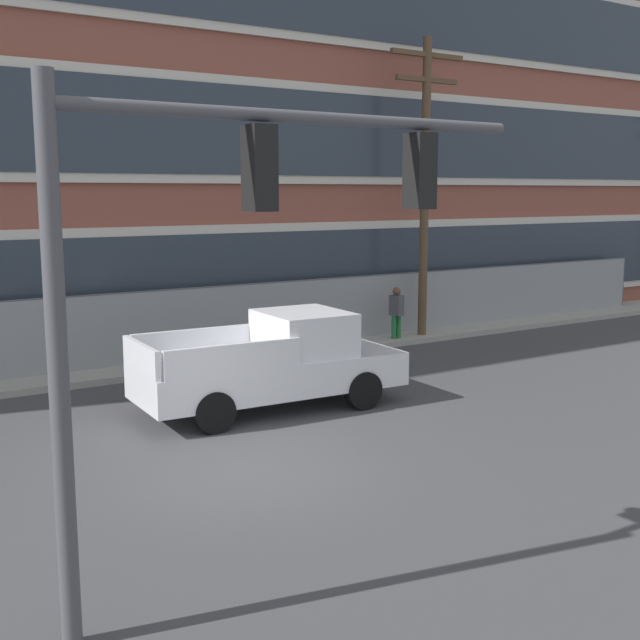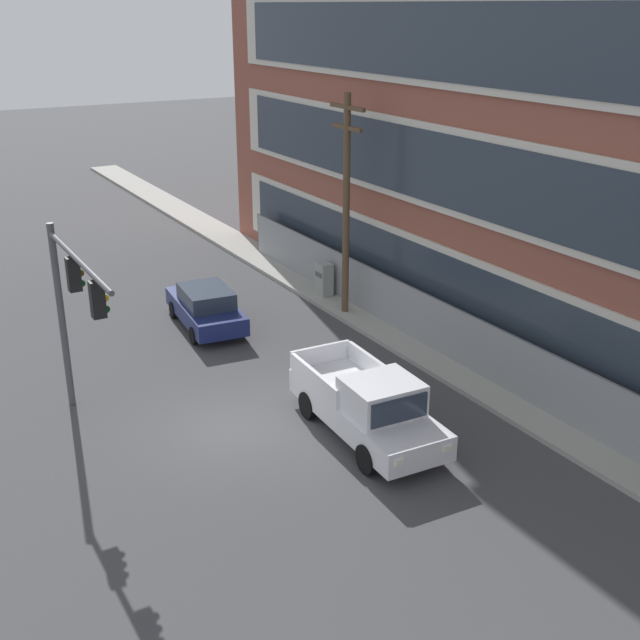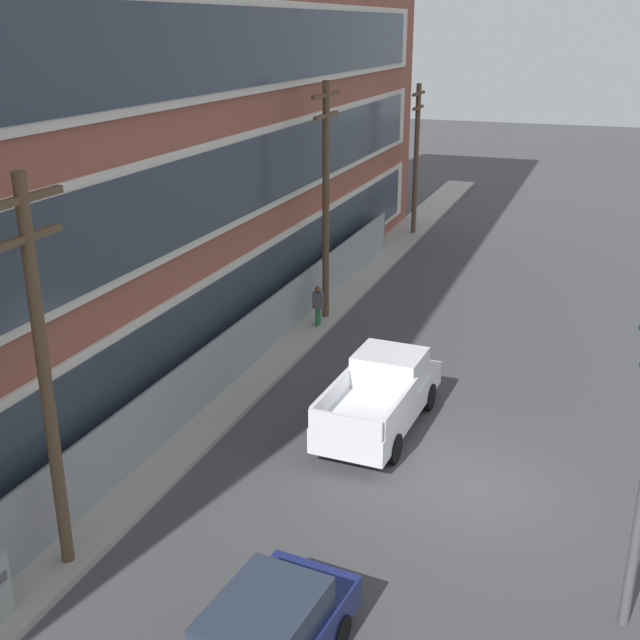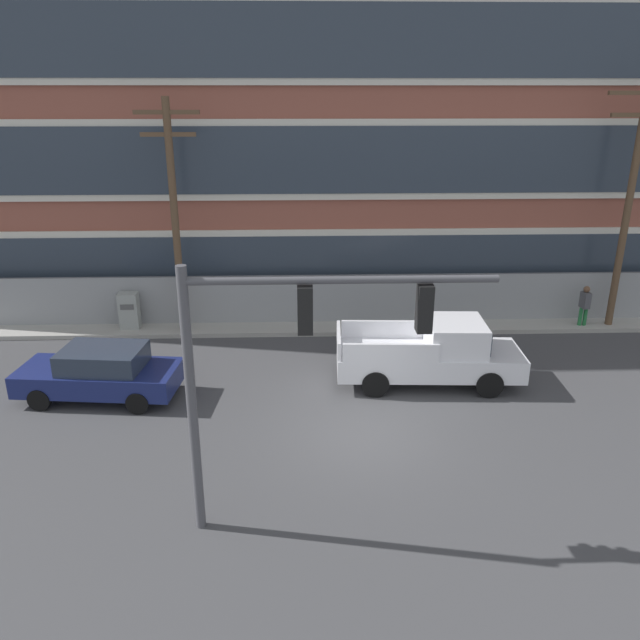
{
  "view_description": "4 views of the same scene",
  "coord_description": "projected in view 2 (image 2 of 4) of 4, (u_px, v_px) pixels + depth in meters",
  "views": [
    {
      "loc": [
        -5.64,
        -11.0,
        4.46
      ],
      "look_at": [
        3.11,
        2.51,
        1.88
      ],
      "focal_mm": 45.0,
      "sensor_mm": 36.0,
      "label": 1
    },
    {
      "loc": [
        18.48,
        -7.82,
        11.12
      ],
      "look_at": [
        0.98,
        2.38,
        3.14
      ],
      "focal_mm": 45.0,
      "sensor_mm": 36.0,
      "label": 2
    },
    {
      "loc": [
        -17.25,
        -2.29,
        10.68
      ],
      "look_at": [
        1.86,
        4.72,
        3.18
      ],
      "focal_mm": 45.0,
      "sensor_mm": 36.0,
      "label": 3
    },
    {
      "loc": [
        -1.62,
        -14.16,
        8.44
      ],
      "look_at": [
        -1.0,
        3.51,
        1.93
      ],
      "focal_mm": 35.0,
      "sensor_mm": 36.0,
      "label": 4
    }
  ],
  "objects": [
    {
      "name": "ground_plane",
      "position": [
        230.0,
        428.0,
        22.59
      ],
      "size": [
        160.0,
        160.0,
        0.0
      ],
      "primitive_type": "plane",
      "color": "#424244"
    },
    {
      "name": "traffic_signal_mast",
      "position": [
        72.0,
        296.0,
        21.1
      ],
      "size": [
        5.78,
        0.43,
        5.56
      ],
      "color": "#4C4C51",
      "rests_on": "ground"
    },
    {
      "name": "sidewalk_building_side",
      "position": [
        451.0,
        366.0,
        26.28
      ],
      "size": [
        80.0,
        1.87,
        0.16
      ],
      "primitive_type": "cube",
      "color": "#9E9B93",
      "rests_on": "ground"
    },
    {
      "name": "sedan_navy",
      "position": [
        206.0,
        307.0,
        29.37
      ],
      "size": [
        4.7,
        2.3,
        1.56
      ],
      "color": "navy",
      "rests_on": "ground"
    },
    {
      "name": "utility_pole_near_corner",
      "position": [
        346.0,
        198.0,
        29.18
      ],
      "size": [
        2.16,
        0.26,
        8.28
      ],
      "color": "brown",
      "rests_on": "ground"
    },
    {
      "name": "pickup_truck_white",
      "position": [
        369.0,
        407.0,
        21.75
      ],
      "size": [
        5.68,
        2.33,
        1.99
      ],
      "color": "silver",
      "rests_on": "ground"
    },
    {
      "name": "chain_link_fence",
      "position": [
        521.0,
        371.0,
        23.74
      ],
      "size": [
        35.39,
        0.06,
        2.0
      ],
      "color": "gray",
      "rests_on": "ground"
    },
    {
      "name": "electrical_cabinet",
      "position": [
        324.0,
        281.0,
        32.28
      ],
      "size": [
        0.7,
        0.52,
        1.51
      ],
      "color": "#939993",
      "rests_on": "ground"
    }
  ]
}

